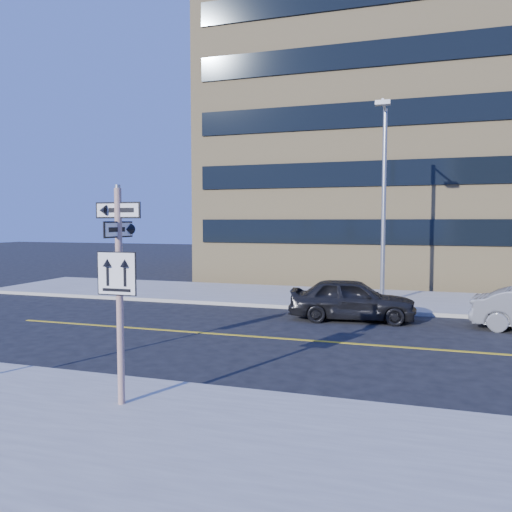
% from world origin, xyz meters
% --- Properties ---
extents(ground, '(120.00, 120.00, 0.00)m').
position_xyz_m(ground, '(0.00, 0.00, 0.00)').
color(ground, black).
rests_on(ground, ground).
extents(sign_pole, '(0.92, 0.92, 4.06)m').
position_xyz_m(sign_pole, '(0.00, -2.51, 2.44)').
color(sign_pole, beige).
rests_on(sign_pole, near_sidewalk).
extents(parked_car_a, '(2.25, 4.62, 1.52)m').
position_xyz_m(parked_car_a, '(3.12, 7.51, 0.76)').
color(parked_car_a, black).
rests_on(parked_car_a, ground).
extents(streetlight_a, '(0.55, 2.25, 8.00)m').
position_xyz_m(streetlight_a, '(4.00, 10.76, 4.76)').
color(streetlight_a, gray).
rests_on(streetlight_a, far_sidewalk).
extents(building_brick, '(18.00, 18.00, 18.00)m').
position_xyz_m(building_brick, '(2.00, 25.00, 9.00)').
color(building_brick, tan).
rests_on(building_brick, ground).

